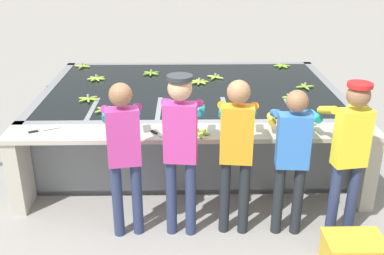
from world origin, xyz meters
The scene contains 25 objects.
ground_plane centered at (0.00, 0.00, 0.00)m, with size 80.00×80.00×0.00m, color gray.
wash_tank centered at (0.00, 1.81, 0.46)m, with size 4.12×2.74×0.93m.
work_ledge centered at (0.00, 0.23, 0.65)m, with size 4.12×0.45×0.93m.
worker_0 centered at (-0.69, -0.28, 0.99)m, with size 0.48×0.74×1.65m.
worker_1 centered at (-0.13, -0.28, 1.05)m, with size 0.46×0.74×1.72m.
worker_2 centered at (0.42, -0.26, 1.00)m, with size 0.46×0.73×1.67m.
worker_3 centered at (0.97, -0.28, 0.94)m, with size 0.44×0.72×1.58m.
worker_4 centered at (1.51, -0.34, 1.01)m, with size 0.48×0.74×1.66m.
banana_bunch_floating_0 centered at (-1.41, 2.22, 0.95)m, with size 0.28×0.27×0.08m.
banana_bunch_floating_1 centered at (1.52, 2.89, 0.95)m, with size 0.28×0.27×0.08m.
banana_bunch_floating_2 centered at (-0.61, 2.49, 0.95)m, with size 0.26×0.28×0.08m.
banana_bunch_floating_3 centered at (-1.06, 0.87, 0.95)m, with size 0.27×0.28×0.08m.
banana_bunch_floating_4 centered at (0.13, 2.02, 0.95)m, with size 0.28×0.28×0.08m.
banana_bunch_floating_5 centered at (1.61, 1.76, 0.95)m, with size 0.28×0.28×0.08m.
banana_bunch_floating_6 centered at (1.33, 1.31, 0.95)m, with size 0.27×0.28×0.08m.
banana_bunch_floating_7 centered at (-1.35, 1.29, 0.95)m, with size 0.28×0.28×0.08m.
banana_bunch_floating_8 centered at (0.38, 2.26, 0.95)m, with size 0.26×0.26×0.08m.
banana_bunch_floating_9 centered at (-1.76, 2.93, 0.95)m, with size 0.28×0.28×0.08m.
banana_bunch_floating_10 centered at (-0.89, 1.36, 0.95)m, with size 0.27×0.28×0.08m.
banana_bunch_ledge_0 centered at (1.27, 0.33, 0.95)m, with size 0.27×0.27×0.08m.
banana_bunch_ledge_1 centered at (0.05, 0.13, 0.95)m, with size 0.28×0.28×0.08m.
banana_bunch_ledge_2 centered at (1.85, 0.15, 0.95)m, with size 0.27×0.27×0.08m.
knife_0 centered at (-1.68, 0.26, 0.94)m, with size 0.33×0.18×0.02m.
knife_1 centered at (-0.38, 0.14, 0.94)m, with size 0.25×0.29×0.02m.
crate centered at (1.47, -0.89, 0.16)m, with size 0.55×0.39×0.32m.
Camera 1 is at (-0.10, -4.27, 2.87)m, focal length 42.00 mm.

